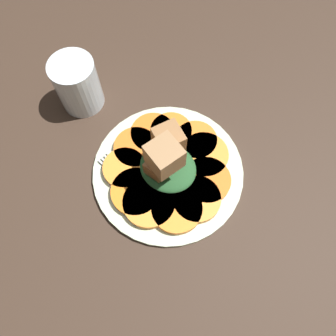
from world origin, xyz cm
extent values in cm
cube|color=#38281E|center=(0.00, 0.00, 1.00)|extent=(120.00, 120.00, 2.00)
cylinder|color=beige|center=(0.00, 0.00, 2.50)|extent=(27.05, 27.05, 1.00)
cylinder|color=white|center=(0.00, 0.00, 2.55)|extent=(21.64, 21.64, 1.00)
cylinder|color=orange|center=(-6.40, 4.20, 3.73)|extent=(8.30, 8.30, 1.26)
cylinder|color=orange|center=(-7.18, -0.41, 3.73)|extent=(8.05, 8.05, 1.26)
cylinder|color=orange|center=(-6.33, -4.39, 3.73)|extent=(7.68, 7.68, 1.26)
cylinder|color=orange|center=(-1.98, -6.72, 3.73)|extent=(8.63, 8.63, 1.26)
cylinder|color=orange|center=(0.99, -6.89, 3.73)|extent=(9.01, 9.01, 1.26)
cylinder|color=orange|center=(5.44, -5.07, 3.73)|extent=(8.67, 8.67, 1.26)
cylinder|color=orange|center=(7.23, -1.73, 3.73)|extent=(8.32, 8.32, 1.26)
cylinder|color=orange|center=(6.71, 2.11, 3.73)|extent=(8.58, 8.58, 1.26)
cylinder|color=orange|center=(3.71, 5.97, 3.73)|extent=(8.81, 8.81, 1.26)
cylinder|color=orange|center=(0.86, 7.57, 3.73)|extent=(7.78, 7.78, 1.26)
cylinder|color=orange|center=(-3.93, 6.46, 3.73)|extent=(7.72, 7.72, 1.26)
ellipsoid|color=#235128|center=(0.00, 0.00, 4.26)|extent=(10.30, 9.27, 2.31)
cube|color=#9E754C|center=(-1.66, 1.81, 7.26)|extent=(4.84, 4.84, 3.70)
cube|color=olive|center=(-0.89, -1.92, 7.08)|extent=(3.38, 3.38, 3.34)
cube|color=#9E754C|center=(0.51, -1.66, 12.49)|extent=(5.93, 5.93, 4.72)
cube|color=olive|center=(-0.82, 1.31, 11.70)|extent=(5.64, 5.64, 4.19)
cube|color=#B2B2B7|center=(1.50, -6.62, 3.30)|extent=(12.61, 2.84, 0.40)
cube|color=#B2B2B7|center=(-5.48, -5.63, 3.30)|extent=(1.83, 2.50, 0.40)
cube|color=#B2B2B7|center=(-8.83, -6.17, 3.30)|extent=(4.95, 1.00, 0.40)
cube|color=#B2B2B7|center=(-8.74, -5.51, 3.30)|extent=(4.95, 1.00, 0.40)
cube|color=#B2B2B7|center=(-8.64, -4.85, 3.30)|extent=(4.95, 1.00, 0.40)
cube|color=#B2B2B7|center=(-8.55, -4.19, 3.30)|extent=(4.95, 1.00, 0.40)
cylinder|color=silver|center=(-22.79, 2.87, 7.22)|extent=(8.24, 8.24, 10.44)
camera|label=1|loc=(13.16, -18.38, 57.14)|focal=35.00mm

